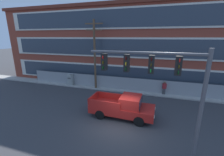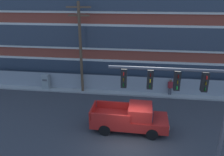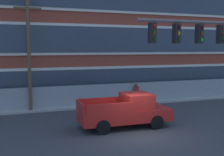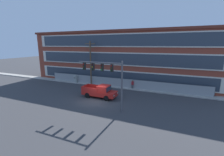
{
  "view_description": "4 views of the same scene",
  "coord_description": "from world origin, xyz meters",
  "px_view_note": "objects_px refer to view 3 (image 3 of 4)",
  "views": [
    {
      "loc": [
        2.46,
        -9.81,
        6.6
      ],
      "look_at": [
        -1.76,
        3.69,
        2.67
      ],
      "focal_mm": 24.0,
      "sensor_mm": 36.0,
      "label": 1
    },
    {
      "loc": [
        0.36,
        -12.03,
        8.98
      ],
      "look_at": [
        -1.6,
        2.93,
        3.27
      ],
      "focal_mm": 35.0,
      "sensor_mm": 36.0,
      "label": 2
    },
    {
      "loc": [
        -6.24,
        -13.47,
        4.61
      ],
      "look_at": [
        0.21,
        4.59,
        2.55
      ],
      "focal_mm": 45.0,
      "sensor_mm": 36.0,
      "label": 3
    },
    {
      "loc": [
        9.95,
        -18.02,
        7.89
      ],
      "look_at": [
        1.46,
        2.37,
        2.96
      ],
      "focal_mm": 24.0,
      "sensor_mm": 36.0,
      "label": 4
    }
  ],
  "objects_px": {
    "utility_pole_near_corner": "(29,47)",
    "pedestrian_near_cabinet": "(136,92)",
    "pickup_truck_red": "(127,111)",
    "traffic_signal_mast": "(208,49)"
  },
  "relations": [
    {
      "from": "traffic_signal_mast",
      "to": "pickup_truck_red",
      "type": "height_order",
      "value": "traffic_signal_mast"
    },
    {
      "from": "pickup_truck_red",
      "to": "pedestrian_near_cabinet",
      "type": "xyz_separation_m",
      "value": [
        3.4,
        6.08,
        0.04
      ]
    },
    {
      "from": "utility_pole_near_corner",
      "to": "pedestrian_near_cabinet",
      "type": "height_order",
      "value": "utility_pole_near_corner"
    },
    {
      "from": "pedestrian_near_cabinet",
      "to": "pickup_truck_red",
      "type": "bearing_deg",
      "value": -119.18
    },
    {
      "from": "pickup_truck_red",
      "to": "pedestrian_near_cabinet",
      "type": "relative_size",
      "value": 3.2
    },
    {
      "from": "utility_pole_near_corner",
      "to": "pedestrian_near_cabinet",
      "type": "xyz_separation_m",
      "value": [
        8.43,
        0.2,
        -3.73
      ]
    },
    {
      "from": "traffic_signal_mast",
      "to": "pickup_truck_red",
      "type": "xyz_separation_m",
      "value": [
        -2.7,
        3.6,
        -3.64
      ]
    },
    {
      "from": "traffic_signal_mast",
      "to": "pickup_truck_red",
      "type": "relative_size",
      "value": 1.13
    },
    {
      "from": "pickup_truck_red",
      "to": "utility_pole_near_corner",
      "type": "distance_m",
      "value": 8.61
    },
    {
      "from": "traffic_signal_mast",
      "to": "pedestrian_near_cabinet",
      "type": "distance_m",
      "value": 10.35
    }
  ]
}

